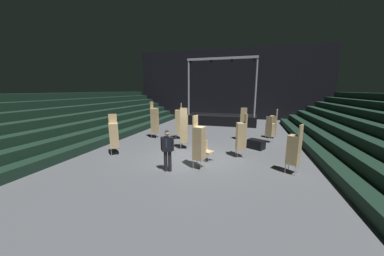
% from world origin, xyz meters
% --- Properties ---
extents(ground_plane, '(22.00, 30.00, 0.10)m').
position_xyz_m(ground_plane, '(0.00, 0.00, -0.05)').
color(ground_plane, '#515459').
extents(arena_end_wall, '(22.00, 0.30, 8.00)m').
position_xyz_m(arena_end_wall, '(0.00, 15.00, 4.00)').
color(arena_end_wall, black).
rests_on(arena_end_wall, ground_plane).
extents(bleacher_bank_left, '(5.25, 24.00, 3.15)m').
position_xyz_m(bleacher_bank_left, '(-8.38, 1.00, 1.58)').
color(bleacher_bank_left, black).
rests_on(bleacher_bank_left, ground_plane).
extents(stage_riser, '(6.63, 2.51, 6.21)m').
position_xyz_m(stage_riser, '(0.00, 10.43, 0.62)').
color(stage_riser, black).
rests_on(stage_riser, ground_plane).
extents(man_with_tie, '(0.57, 0.27, 1.76)m').
position_xyz_m(man_with_tie, '(-0.56, -1.67, 1.00)').
color(man_with_tie, black).
rests_on(man_with_tie, ground_plane).
extents(chair_stack_front_left, '(0.60, 0.60, 2.05)m').
position_xyz_m(chair_stack_front_left, '(4.42, -0.45, 1.03)').
color(chair_stack_front_left, '#B2B5BA').
rests_on(chair_stack_front_left, ground_plane).
extents(chair_stack_front_right, '(0.61, 0.61, 1.71)m').
position_xyz_m(chair_stack_front_right, '(3.97, 4.49, 0.86)').
color(chair_stack_front_right, '#B2B5BA').
rests_on(chair_stack_front_right, ground_plane).
extents(chair_stack_mid_left, '(0.53, 0.53, 2.39)m').
position_xyz_m(chair_stack_mid_left, '(-0.93, 1.63, 1.19)').
color(chair_stack_mid_left, '#B2B5BA').
rests_on(chair_stack_mid_left, ground_plane).
extents(chair_stack_mid_right, '(0.53, 0.53, 2.31)m').
position_xyz_m(chair_stack_mid_right, '(0.62, -0.99, 1.15)').
color(chair_stack_mid_right, '#B2B5BA').
rests_on(chair_stack_mid_right, ground_plane).
extents(chair_stack_mid_centre, '(0.44, 0.44, 2.56)m').
position_xyz_m(chair_stack_mid_centre, '(-3.75, 3.55, 1.28)').
color(chair_stack_mid_centre, '#B2B5BA').
rests_on(chair_stack_mid_centre, ground_plane).
extents(chair_stack_rear_left, '(0.48, 0.48, 2.22)m').
position_xyz_m(chair_stack_rear_left, '(2.30, 4.62, 1.11)').
color(chair_stack_rear_left, '#B2B5BA').
rests_on(chair_stack_rear_left, ground_plane).
extents(chair_stack_rear_right, '(0.62, 0.62, 2.14)m').
position_xyz_m(chair_stack_rear_right, '(-4.10, -0.42, 1.07)').
color(chair_stack_rear_right, '#B2B5BA').
rests_on(chair_stack_rear_right, ground_plane).
extents(chair_stack_rear_centre, '(0.55, 0.55, 2.48)m').
position_xyz_m(chair_stack_rear_centre, '(-2.02, 3.73, 1.24)').
color(chair_stack_rear_centre, '#B2B5BA').
rests_on(chair_stack_rear_centre, ground_plane).
extents(chair_stack_aisle_left, '(0.54, 0.54, 2.22)m').
position_xyz_m(chair_stack_aisle_left, '(2.29, 1.03, 1.11)').
color(chair_stack_aisle_left, '#B2B5BA').
rests_on(chair_stack_aisle_left, ground_plane).
extents(chair_stack_aisle_right, '(0.52, 0.52, 2.05)m').
position_xyz_m(chair_stack_aisle_right, '(4.29, 5.72, 1.03)').
color(chair_stack_aisle_right, '#B2B5BA').
rests_on(chair_stack_aisle_right, ground_plane).
extents(equipment_road_case, '(1.08, 0.97, 0.53)m').
position_xyz_m(equipment_road_case, '(3.10, 2.74, 0.27)').
color(equipment_road_case, black).
rests_on(equipment_road_case, ground_plane).
extents(loose_chair_near_man, '(0.59, 0.59, 0.95)m').
position_xyz_m(loose_chair_near_man, '(0.75, 0.04, 0.53)').
color(loose_chair_near_man, '#B2B5BA').
rests_on(loose_chair_near_man, ground_plane).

